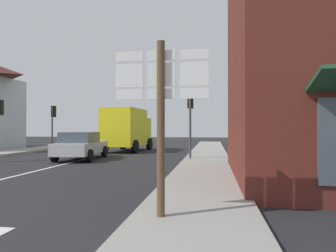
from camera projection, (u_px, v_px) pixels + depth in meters
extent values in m
plane|color=#232326|center=(79.00, 161.00, 15.27)|extent=(80.00, 80.00, 0.00)
cube|color=gray|center=(206.00, 167.00, 12.32)|extent=(2.30, 44.00, 0.14)
cube|color=silver|center=(33.00, 172.00, 11.32)|extent=(0.16, 12.00, 0.01)
cube|color=#B7BABF|center=(82.00, 148.00, 15.97)|extent=(2.14, 4.35, 0.60)
cube|color=#47515B|center=(80.00, 137.00, 15.73)|extent=(1.74, 2.24, 0.55)
cylinder|color=black|center=(75.00, 151.00, 17.37)|extent=(0.28, 0.66, 0.64)
cylinder|color=black|center=(104.00, 151.00, 17.27)|extent=(0.28, 0.66, 0.64)
cylinder|color=black|center=(55.00, 156.00, 14.67)|extent=(0.28, 0.66, 0.64)
cylinder|color=black|center=(90.00, 156.00, 14.58)|extent=(0.28, 0.66, 0.64)
cube|color=yellow|center=(125.00, 127.00, 20.97)|extent=(2.47, 3.85, 2.60)
cube|color=yellow|center=(136.00, 131.00, 23.41)|extent=(2.18, 1.45, 2.00)
cube|color=#47515B|center=(136.00, 121.00, 23.46)|extent=(1.76, 0.23, 0.70)
cylinder|color=black|center=(123.00, 144.00, 23.59)|extent=(0.35, 0.92, 0.90)
cylinder|color=black|center=(149.00, 144.00, 23.10)|extent=(0.35, 0.92, 0.90)
cylinder|color=black|center=(104.00, 146.00, 20.28)|extent=(0.35, 0.92, 0.90)
cylinder|color=black|center=(135.00, 147.00, 19.79)|extent=(0.35, 0.92, 0.90)
cylinder|color=brown|center=(161.00, 132.00, 5.18)|extent=(0.14, 0.14, 3.20)
cube|color=white|center=(129.00, 57.00, 5.32)|extent=(0.50, 0.03, 0.18)
cube|color=black|center=(130.00, 57.00, 5.34)|extent=(0.43, 0.01, 0.13)
cube|color=white|center=(129.00, 76.00, 5.32)|extent=(0.50, 0.03, 0.42)
cube|color=black|center=(130.00, 76.00, 5.34)|extent=(0.43, 0.01, 0.32)
cube|color=white|center=(129.00, 94.00, 5.32)|extent=(0.50, 0.03, 0.18)
cube|color=black|center=(130.00, 95.00, 5.34)|extent=(0.43, 0.01, 0.13)
cube|color=white|center=(161.00, 55.00, 5.23)|extent=(0.50, 0.03, 0.18)
cube|color=black|center=(161.00, 56.00, 5.25)|extent=(0.43, 0.01, 0.13)
cube|color=white|center=(161.00, 75.00, 5.23)|extent=(0.50, 0.03, 0.42)
cube|color=black|center=(161.00, 75.00, 5.25)|extent=(0.43, 0.01, 0.32)
cube|color=white|center=(161.00, 94.00, 5.23)|extent=(0.50, 0.03, 0.18)
cube|color=black|center=(161.00, 94.00, 5.25)|extent=(0.43, 0.01, 0.13)
cube|color=white|center=(194.00, 54.00, 5.15)|extent=(0.50, 0.03, 0.18)
cube|color=black|center=(194.00, 55.00, 5.17)|extent=(0.43, 0.01, 0.13)
cube|color=white|center=(194.00, 74.00, 5.15)|extent=(0.50, 0.03, 0.42)
cube|color=black|center=(194.00, 74.00, 5.16)|extent=(0.43, 0.01, 0.32)
cube|color=white|center=(194.00, 93.00, 5.14)|extent=(0.50, 0.03, 0.18)
cube|color=black|center=(194.00, 93.00, 5.16)|extent=(0.43, 0.01, 0.13)
cylinder|color=#47474C|center=(52.00, 128.00, 23.27)|extent=(0.12, 0.12, 3.45)
cube|color=black|center=(54.00, 112.00, 23.48)|extent=(0.30, 0.28, 0.90)
sphere|color=#360303|center=(55.00, 108.00, 23.62)|extent=(0.18, 0.18, 0.18)
sphere|color=orange|center=(55.00, 112.00, 23.62)|extent=(0.18, 0.18, 0.18)
sphere|color=black|center=(55.00, 115.00, 23.61)|extent=(0.18, 0.18, 0.18)
cube|color=black|center=(0.00, 107.00, 17.55)|extent=(0.30, 0.28, 0.90)
sphere|color=#360303|center=(2.00, 103.00, 17.70)|extent=(0.18, 0.18, 0.18)
sphere|color=orange|center=(2.00, 108.00, 17.69)|extent=(0.18, 0.18, 0.18)
sphere|color=black|center=(2.00, 112.00, 17.69)|extent=(0.18, 0.18, 0.18)
cylinder|color=#47474C|center=(190.00, 126.00, 15.21)|extent=(0.12, 0.12, 3.60)
cube|color=black|center=(190.00, 100.00, 15.41)|extent=(0.30, 0.28, 0.90)
sphere|color=#360303|center=(191.00, 95.00, 15.55)|extent=(0.18, 0.18, 0.18)
sphere|color=orange|center=(191.00, 100.00, 15.55)|extent=(0.18, 0.18, 0.18)
sphere|color=black|center=(191.00, 106.00, 15.55)|extent=(0.18, 0.18, 0.18)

